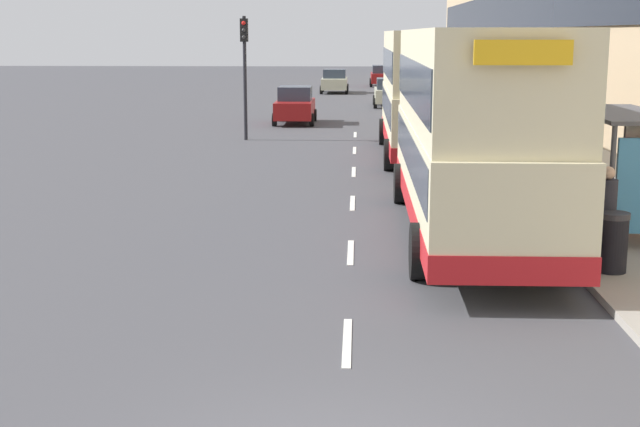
# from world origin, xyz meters

# --- Properties ---
(pavement) EXTENTS (5.00, 93.00, 0.14)m
(pavement) POSITION_xyz_m (6.50, 38.50, 0.07)
(pavement) COLOR gray
(pavement) RESTS_ON ground_plane
(lane_mark_0) EXTENTS (0.12, 2.00, 0.01)m
(lane_mark_0) POSITION_xyz_m (0.00, 3.74, 0.01)
(lane_mark_0) COLOR silver
(lane_mark_0) RESTS_ON ground_plane
(lane_mark_1) EXTENTS (0.12, 2.00, 0.01)m
(lane_mark_1) POSITION_xyz_m (0.00, 8.92, 0.01)
(lane_mark_1) COLOR silver
(lane_mark_1) RESTS_ON ground_plane
(lane_mark_2) EXTENTS (0.12, 2.00, 0.01)m
(lane_mark_2) POSITION_xyz_m (0.00, 14.10, 0.01)
(lane_mark_2) COLOR silver
(lane_mark_2) RESTS_ON ground_plane
(lane_mark_3) EXTENTS (0.12, 2.00, 0.01)m
(lane_mark_3) POSITION_xyz_m (0.00, 19.28, 0.01)
(lane_mark_3) COLOR silver
(lane_mark_3) RESTS_ON ground_plane
(lane_mark_4) EXTENTS (0.12, 2.00, 0.01)m
(lane_mark_4) POSITION_xyz_m (0.00, 24.46, 0.01)
(lane_mark_4) COLOR silver
(lane_mark_4) RESTS_ON ground_plane
(lane_mark_5) EXTENTS (0.12, 2.00, 0.01)m
(lane_mark_5) POSITION_xyz_m (0.00, 29.65, 0.01)
(lane_mark_5) COLOR silver
(lane_mark_5) RESTS_ON ground_plane
(bus_shelter) EXTENTS (1.60, 4.20, 2.48)m
(bus_shelter) POSITION_xyz_m (5.77, 10.37, 1.88)
(bus_shelter) COLOR #4C4C51
(bus_shelter) RESTS_ON ground_plane
(double_decker_bus_near) EXTENTS (2.85, 11.06, 4.30)m
(double_decker_bus_near) POSITION_xyz_m (2.47, 10.47, 2.29)
(double_decker_bus_near) COLOR beige
(double_decker_bus_near) RESTS_ON ground_plane
(double_decker_bus_ahead) EXTENTS (2.85, 10.33, 4.30)m
(double_decker_bus_ahead) POSITION_xyz_m (2.36, 22.83, 2.28)
(double_decker_bus_ahead) COLOR beige
(double_decker_bus_ahead) RESTS_ON ground_plane
(car_0) EXTENTS (2.03, 4.46, 1.70)m
(car_0) POSITION_xyz_m (2.05, 65.31, 0.85)
(car_0) COLOR maroon
(car_0) RESTS_ON ground_plane
(car_1) EXTENTS (1.94, 3.92, 1.75)m
(car_1) POSITION_xyz_m (-2.89, 34.34, 0.86)
(car_1) COLOR maroon
(car_1) RESTS_ON ground_plane
(car_2) EXTENTS (2.01, 3.96, 1.69)m
(car_2) POSITION_xyz_m (-1.62, 56.80, 0.84)
(car_2) COLOR #B7B799
(car_2) RESTS_ON ground_plane
(car_3) EXTENTS (1.96, 4.13, 1.67)m
(car_3) POSITION_xyz_m (1.97, 44.52, 0.83)
(car_3) COLOR #B7B799
(car_3) RESTS_ON ground_plane
(pedestrian_1) EXTENTS (0.35, 0.35, 1.75)m
(pedestrian_1) POSITION_xyz_m (4.41, 13.92, 1.04)
(pedestrian_1) COLOR #23232D
(pedestrian_1) RESTS_ON ground_plane
(pedestrian_2) EXTENTS (0.31, 0.31, 1.58)m
(pedestrian_2) POSITION_xyz_m (6.25, 15.36, 0.95)
(pedestrian_2) COLOR #23232D
(pedestrian_2) RESTS_ON ground_plane
(pedestrian_3) EXTENTS (0.36, 0.36, 1.80)m
(pedestrian_3) POSITION_xyz_m (4.51, 7.55, 1.06)
(pedestrian_3) COLOR #23232D
(pedestrian_3) RESTS_ON ground_plane
(litter_bin) EXTENTS (0.55, 0.55, 1.05)m
(litter_bin) POSITION_xyz_m (4.55, 7.18, 0.67)
(litter_bin) COLOR black
(litter_bin) RESTS_ON ground_plane
(traffic_light_far_kerb) EXTENTS (0.30, 0.32, 4.90)m
(traffic_light_far_kerb) POSITION_xyz_m (-4.40, 27.59, 3.29)
(traffic_light_far_kerb) COLOR black
(traffic_light_far_kerb) RESTS_ON ground_plane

